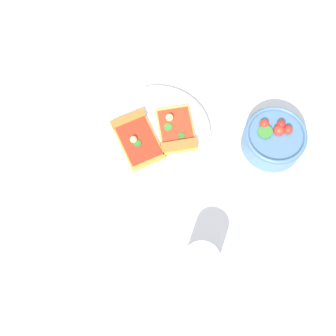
{
  "coord_description": "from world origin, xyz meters",
  "views": [
    {
      "loc": [
        0.15,
        0.35,
        0.91
      ],
      "look_at": [
        0.03,
        0.04,
        0.03
      ],
      "focal_mm": 47.34,
      "sensor_mm": 36.0,
      "label": 1
    }
  ],
  "objects_px": {
    "salad_bowl": "(274,139)",
    "plate": "(156,135)",
    "pizza_slice_far": "(136,136)",
    "pizza_slice_near": "(177,133)",
    "soda_glass": "(200,264)",
    "paper_napkin": "(49,152)"
  },
  "relations": [
    {
      "from": "plate",
      "to": "soda_glass",
      "type": "distance_m",
      "value": 0.31
    },
    {
      "from": "plate",
      "to": "soda_glass",
      "type": "xyz_separation_m",
      "value": [
        0.02,
        0.31,
        0.04
      ]
    },
    {
      "from": "salad_bowl",
      "to": "soda_glass",
      "type": "height_order",
      "value": "soda_glass"
    },
    {
      "from": "pizza_slice_far",
      "to": "plate",
      "type": "bearing_deg",
      "value": 171.98
    },
    {
      "from": "pizza_slice_near",
      "to": "pizza_slice_far",
      "type": "distance_m",
      "value": 0.09
    },
    {
      "from": "pizza_slice_near",
      "to": "plate",
      "type": "bearing_deg",
      "value": -21.84
    },
    {
      "from": "pizza_slice_far",
      "to": "soda_glass",
      "type": "xyz_separation_m",
      "value": [
        -0.03,
        0.31,
        0.03
      ]
    },
    {
      "from": "pizza_slice_near",
      "to": "soda_glass",
      "type": "height_order",
      "value": "soda_glass"
    },
    {
      "from": "pizza_slice_far",
      "to": "salad_bowl",
      "type": "bearing_deg",
      "value": 157.5
    },
    {
      "from": "salad_bowl",
      "to": "paper_napkin",
      "type": "relative_size",
      "value": 0.86
    },
    {
      "from": "pizza_slice_near",
      "to": "pizza_slice_far",
      "type": "xyz_separation_m",
      "value": [
        0.09,
        -0.02,
        -0.0
      ]
    },
    {
      "from": "soda_glass",
      "to": "paper_napkin",
      "type": "xyz_separation_m",
      "value": [
        0.22,
        -0.35,
        -0.05
      ]
    },
    {
      "from": "salad_bowl",
      "to": "plate",
      "type": "bearing_deg",
      "value": -24.94
    },
    {
      "from": "plate",
      "to": "pizza_slice_near",
      "type": "xyz_separation_m",
      "value": [
        -0.04,
        0.02,
        0.01
      ]
    },
    {
      "from": "plate",
      "to": "pizza_slice_far",
      "type": "distance_m",
      "value": 0.05
    },
    {
      "from": "soda_glass",
      "to": "paper_napkin",
      "type": "bearing_deg",
      "value": -58.15
    },
    {
      "from": "paper_napkin",
      "to": "pizza_slice_near",
      "type": "bearing_deg",
      "value": 167.27
    },
    {
      "from": "pizza_slice_near",
      "to": "salad_bowl",
      "type": "height_order",
      "value": "salad_bowl"
    },
    {
      "from": "soda_glass",
      "to": "paper_napkin",
      "type": "height_order",
      "value": "soda_glass"
    },
    {
      "from": "pizza_slice_near",
      "to": "pizza_slice_far",
      "type": "relative_size",
      "value": 0.93
    },
    {
      "from": "pizza_slice_far",
      "to": "salad_bowl",
      "type": "relative_size",
      "value": 0.99
    },
    {
      "from": "plate",
      "to": "paper_napkin",
      "type": "bearing_deg",
      "value": -10.96
    }
  ]
}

